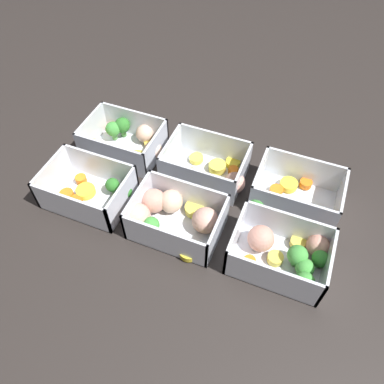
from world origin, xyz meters
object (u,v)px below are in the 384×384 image
at_px(container_near_left, 292,195).
at_px(container_far_right, 92,190).
at_px(container_far_center, 171,215).
at_px(container_near_right, 128,140).
at_px(container_near_center, 211,170).
at_px(container_far_left, 286,253).

distance_m(container_near_left, container_far_right, 0.40).
xyz_separation_m(container_near_left, container_far_center, (0.20, 0.14, 0.00)).
relative_size(container_near_right, container_far_center, 1.00).
xyz_separation_m(container_near_center, container_far_center, (0.03, 0.14, 0.00)).
distance_m(container_near_right, container_far_right, 0.15).
distance_m(container_far_left, container_far_center, 0.22).
xyz_separation_m(container_far_center, container_far_right, (0.17, 0.00, -0.00)).
height_order(container_far_left, container_far_center, same).
xyz_separation_m(container_near_center, container_far_right, (0.20, 0.14, 0.00)).
height_order(container_far_center, container_far_right, same).
xyz_separation_m(container_near_center, container_far_left, (-0.19, 0.14, 0.00)).
height_order(container_far_left, container_far_right, same).
xyz_separation_m(container_near_left, container_far_right, (0.37, 0.14, 0.00)).
distance_m(container_far_left, container_far_right, 0.39).
bearing_deg(container_far_right, container_far_left, -179.52).
bearing_deg(container_near_center, container_near_right, -4.24).
xyz_separation_m(container_near_left, container_near_right, (0.37, -0.02, 0.00)).
height_order(container_near_left, container_near_right, same).
relative_size(container_near_left, container_far_right, 1.01).
bearing_deg(container_near_left, container_far_right, 20.41).
xyz_separation_m(container_far_left, container_far_center, (0.22, 0.00, 0.00)).
bearing_deg(container_far_right, container_near_center, -145.27).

